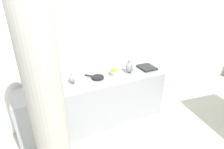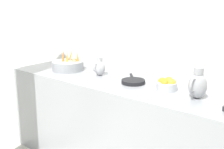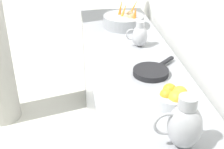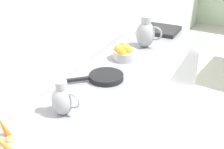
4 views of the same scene
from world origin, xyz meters
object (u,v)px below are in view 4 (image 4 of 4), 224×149
orange_bowl (124,53)px  skillet_on_counter (105,77)px  metal_pitcher_tall (146,33)px  metal_pitcher_short (63,100)px

orange_bowl → skillet_on_counter: 0.35m
metal_pitcher_tall → metal_pitcher_short: bearing=-92.3°
orange_bowl → metal_pitcher_tall: (0.05, 0.30, 0.06)m
orange_bowl → skillet_on_counter: orange_bowl is taller
orange_bowl → skillet_on_counter: size_ratio=0.58×
metal_pitcher_tall → skillet_on_counter: bearing=-92.4°
orange_bowl → metal_pitcher_tall: size_ratio=0.71×
metal_pitcher_short → metal_pitcher_tall: bearing=87.7°
metal_pitcher_short → skillet_on_counter: (0.02, 0.44, -0.07)m
orange_bowl → skillet_on_counter: (0.02, -0.35, -0.03)m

